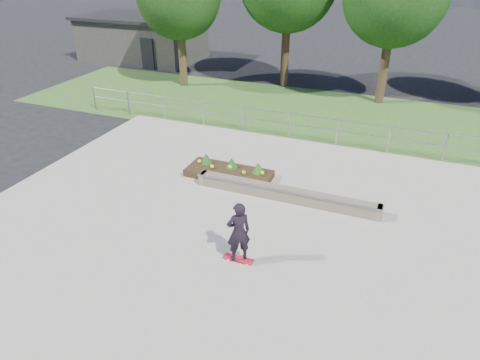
% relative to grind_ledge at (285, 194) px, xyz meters
% --- Properties ---
extents(ground, '(120.00, 120.00, 0.00)m').
position_rel_grind_ledge_xyz_m(ground, '(-1.31, -2.60, -0.26)').
color(ground, black).
rests_on(ground, ground).
extents(grass_verge, '(30.00, 8.00, 0.02)m').
position_rel_grind_ledge_xyz_m(grass_verge, '(-1.31, 8.40, -0.25)').
color(grass_verge, '#2F5220').
rests_on(grass_verge, ground).
extents(concrete_slab, '(15.00, 15.00, 0.06)m').
position_rel_grind_ledge_xyz_m(concrete_slab, '(-1.31, -2.60, -0.23)').
color(concrete_slab, gray).
rests_on(concrete_slab, ground).
extents(fence, '(20.06, 0.06, 1.20)m').
position_rel_grind_ledge_xyz_m(fence, '(-1.31, 4.90, 0.51)').
color(fence, gray).
rests_on(fence, ground).
extents(building, '(8.40, 5.40, 3.00)m').
position_rel_grind_ledge_xyz_m(building, '(-15.30, 15.40, 1.25)').
color(building, '#2E2C29').
rests_on(building, ground).
extents(grind_ledge, '(6.00, 0.44, 0.43)m').
position_rel_grind_ledge_xyz_m(grind_ledge, '(0.00, 0.00, 0.00)').
color(grind_ledge, brown).
rests_on(grind_ledge, concrete_slab).
extents(planter_bed, '(3.00, 1.20, 0.61)m').
position_rel_grind_ledge_xyz_m(planter_bed, '(-2.28, 0.81, -0.02)').
color(planter_bed, black).
rests_on(planter_bed, concrete_slab).
extents(skateboarder, '(0.80, 0.68, 1.74)m').
position_rel_grind_ledge_xyz_m(skateboarder, '(-0.22, -3.39, 0.70)').
color(skateboarder, white).
rests_on(skateboarder, concrete_slab).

